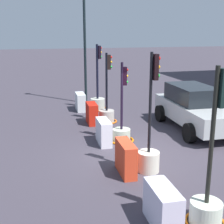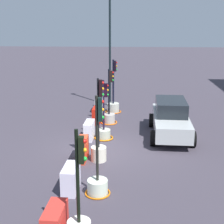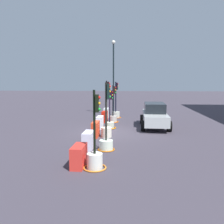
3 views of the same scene
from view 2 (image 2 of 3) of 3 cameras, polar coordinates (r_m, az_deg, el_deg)
name	(u,v)px [view 2 (image 2 of 3)]	position (r m, az deg, el deg)	size (l,w,h in m)	color
ground_plane	(104,149)	(14.61, -1.35, -6.44)	(120.00, 120.00, 0.00)	#3C3741
traffic_light_0	(113,105)	(20.34, 0.23, 1.29)	(0.99, 0.99, 3.24)	#B5B9AA
traffic_light_1	(109,115)	(18.13, -0.50, -0.49)	(0.90, 0.90, 2.99)	#AFAAA1
traffic_light_2	(104,131)	(15.77, -1.42, -3.22)	(0.91, 0.91, 2.84)	#AEB6A1
traffic_light_3	(99,146)	(13.26, -2.29, -5.96)	(0.62, 0.62, 3.36)	beige
traffic_light_4	(98,180)	(10.87, -2.48, -11.57)	(0.84, 0.84, 3.28)	silver
construction_barrier_0	(99,105)	(20.44, -2.21, 1.22)	(1.09, 0.45, 0.86)	silver
construction_barrier_1	(97,116)	(18.11, -2.67, -0.61)	(0.99, 0.42, 0.89)	red
construction_barrier_2	(89,130)	(15.74, -3.95, -3.18)	(1.09, 0.42, 0.86)	silver
construction_barrier_3	(82,149)	(13.42, -5.15, -6.43)	(1.10, 0.40, 0.92)	red
construction_barrier_4	(71,179)	(11.19, -7.09, -11.33)	(1.11, 0.51, 0.85)	silver
construction_barrier_5	(55,223)	(9.09, -9.81, -18.32)	(1.12, 0.50, 0.85)	red
car_silver_hatchback	(171,118)	(16.34, 10.10, -1.04)	(4.53, 2.11, 1.74)	#B3B8B8
street_lamp_post	(110,39)	(21.34, -0.37, 12.51)	(0.36, 0.36, 7.11)	black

